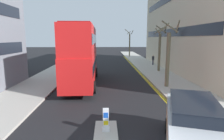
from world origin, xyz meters
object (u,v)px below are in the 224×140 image
object	(u,v)px
double_decker_bus_away	(82,53)
pedestrian_far	(153,60)
keep_left_bollard	(106,121)
taxi_minivan	(193,129)

from	to	relation	value
double_decker_bus_away	pedestrian_far	bearing A→B (deg)	50.27
double_decker_bus_away	pedestrian_far	world-z (taller)	double_decker_bus_away
keep_left_bollard	pedestrian_far	size ratio (longest dim) A/B	0.69
keep_left_bollard	double_decker_bus_away	bearing A→B (deg)	103.38
keep_left_bollard	taxi_minivan	xyz separation A→B (m)	(3.33, -1.82, 0.46)
pedestrian_far	double_decker_bus_away	bearing A→B (deg)	-129.73
pedestrian_far	taxi_minivan	bearing A→B (deg)	-100.23
taxi_minivan	double_decker_bus_away	bearing A→B (deg)	115.92
keep_left_bollard	taxi_minivan	size ratio (longest dim) A/B	0.22
keep_left_bollard	taxi_minivan	world-z (taller)	taxi_minivan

